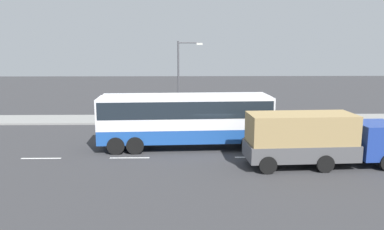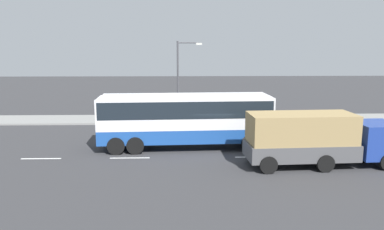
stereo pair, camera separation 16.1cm
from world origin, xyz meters
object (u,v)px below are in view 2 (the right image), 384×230
(coach_bus, at_px, (185,115))
(pedestrian_near_curb, at_px, (225,108))
(street_lamp, at_px, (181,76))
(cargo_truck, at_px, (318,138))

(coach_bus, bearing_deg, pedestrian_near_curb, 66.21)
(coach_bus, distance_m, street_lamp, 8.17)
(street_lamp, bearing_deg, pedestrian_near_curb, 24.66)
(cargo_truck, distance_m, street_lamp, 14.38)
(pedestrian_near_curb, bearing_deg, cargo_truck, 171.75)
(pedestrian_near_curb, bearing_deg, street_lamp, 91.50)
(coach_bus, distance_m, cargo_truck, 8.40)
(cargo_truck, xyz_separation_m, pedestrian_near_curb, (-3.65, 13.72, -0.58))
(cargo_truck, height_order, street_lamp, street_lamp)
(coach_bus, xyz_separation_m, cargo_truck, (7.40, -3.93, -0.58))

